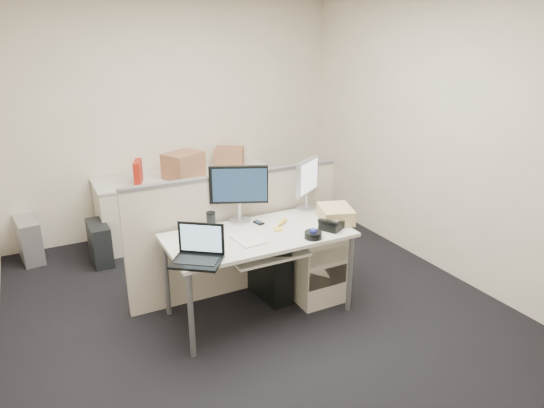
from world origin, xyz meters
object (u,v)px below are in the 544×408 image
monitor_main (239,194)px  desk_phone (332,225)px  desk (258,241)px  laptop (196,247)px

monitor_main → desk_phone: 0.83m
desk → desk_phone: desk_phone is taller
laptop → desk_phone: (1.22, 0.10, -0.10)m
monitor_main → laptop: monitor_main is taller
desk → monitor_main: (-0.03, 0.32, 0.31)m
monitor_main → laptop: (-0.59, -0.60, -0.12)m
monitor_main → desk_phone: (0.63, -0.50, -0.22)m
desk → laptop: (-0.62, -0.28, 0.19)m
desk → monitor_main: bearing=94.6°
desk → monitor_main: 0.45m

